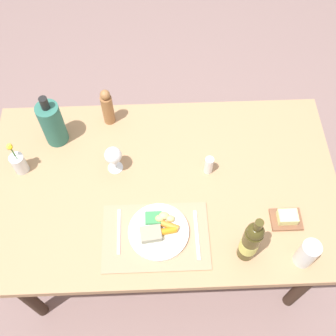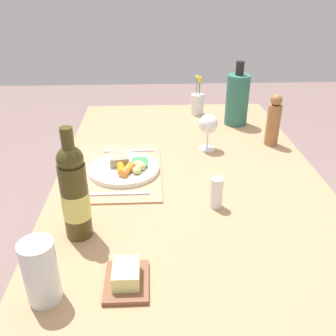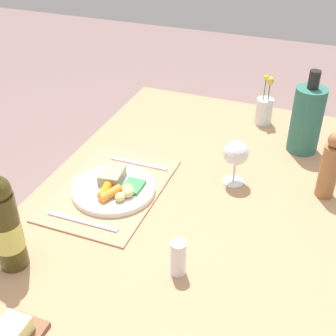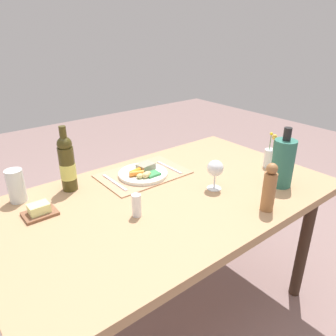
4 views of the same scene
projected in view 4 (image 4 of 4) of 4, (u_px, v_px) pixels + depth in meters
name	position (u px, v px, depth m)	size (l,w,h in m)	color
ground_plane	(167.00, 312.00, 1.78)	(8.00, 8.00, 0.00)	gray
dining_table	(167.00, 209.00, 1.51)	(1.56, 0.92, 0.74)	tan
placemat	(143.00, 174.00, 1.67)	(0.44, 0.30, 0.01)	tan
dinner_plate	(143.00, 173.00, 1.64)	(0.25, 0.25, 0.05)	white
fork	(169.00, 167.00, 1.73)	(0.01, 0.20, 0.01)	silver
knife	(115.00, 182.00, 1.57)	(0.01, 0.22, 0.01)	silver
cooler_bottle	(283.00, 162.00, 1.51)	(0.10, 0.10, 0.29)	#2F6C5C
butter_dish	(39.00, 211.00, 1.31)	(0.13, 0.10, 0.05)	brown
wine_bottle	(67.00, 164.00, 1.47)	(0.07, 0.07, 0.31)	#413A16
salt_shaker	(137.00, 205.00, 1.29)	(0.04, 0.04, 0.10)	white
pepper_mill	(269.00, 188.00, 1.31)	(0.05, 0.05, 0.21)	#9B673C
wine_glass	(215.00, 169.00, 1.49)	(0.08, 0.08, 0.14)	white
flower_vase	(270.00, 157.00, 1.74)	(0.06, 0.06, 0.20)	silver
water_tumbler	(17.00, 188.00, 1.40)	(0.07, 0.07, 0.15)	silver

